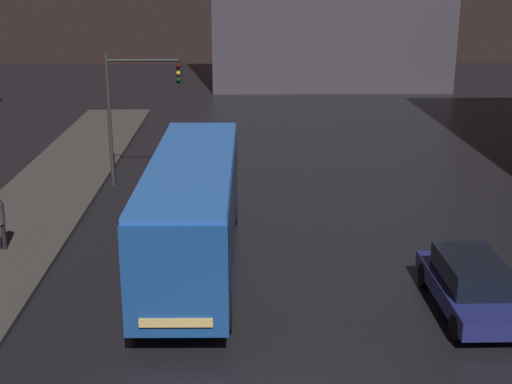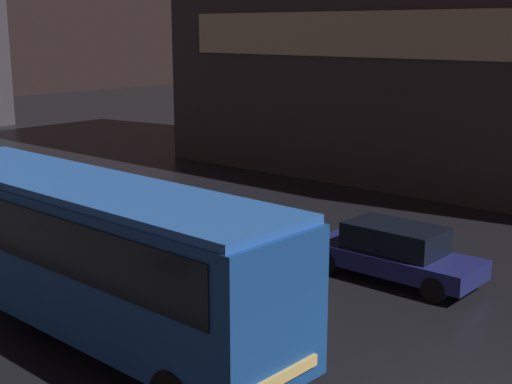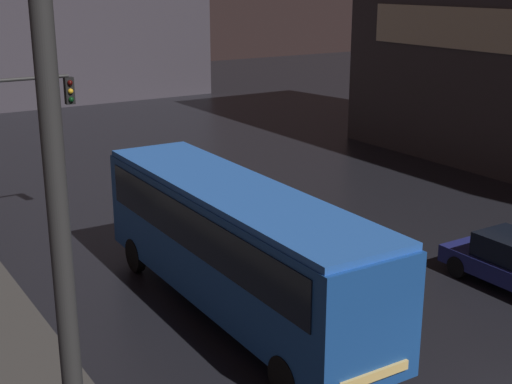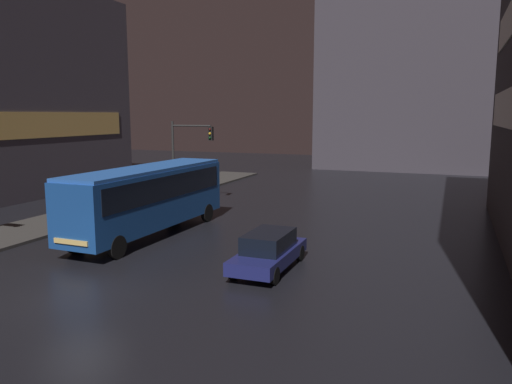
% 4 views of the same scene
% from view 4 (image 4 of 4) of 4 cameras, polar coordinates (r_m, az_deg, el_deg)
% --- Properties ---
extents(ground_plane, '(120.00, 120.00, 0.00)m').
position_cam_4_polar(ground_plane, '(17.85, -19.44, -11.21)').
color(ground_plane, black).
extents(sidewalk_left, '(4.00, 48.00, 0.15)m').
position_cam_4_polar(sidewalk_left, '(30.85, -19.98, -2.72)').
color(sidewalk_left, '#3D3A38').
rests_on(sidewalk_left, ground).
extents(building_far_backdrop, '(18.07, 12.00, 24.82)m').
position_cam_4_polar(building_far_backdrop, '(59.90, 16.79, 14.63)').
color(building_far_backdrop, '#423D47').
rests_on(building_far_backdrop, ground).
extents(bus_near, '(2.64, 10.88, 3.42)m').
position_cam_4_polar(bus_near, '(25.17, -12.18, -0.19)').
color(bus_near, '#194793').
rests_on(bus_near, ground).
extents(car_taxi, '(1.80, 4.57, 1.49)m').
position_cam_4_polar(car_taxi, '(19.45, 1.47, -6.69)').
color(car_taxi, navy).
rests_on(car_taxi, ground).
extents(pedestrian_near, '(0.42, 0.42, 1.79)m').
position_cam_4_polar(pedestrian_near, '(30.14, -20.59, -0.82)').
color(pedestrian_near, black).
rests_on(pedestrian_near, sidewalk_left).
extents(traffic_light_main, '(3.13, 0.35, 5.53)m').
position_cam_4_polar(traffic_light_main, '(34.09, -7.85, 5.04)').
color(traffic_light_main, '#2D2D2D').
rests_on(traffic_light_main, ground).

